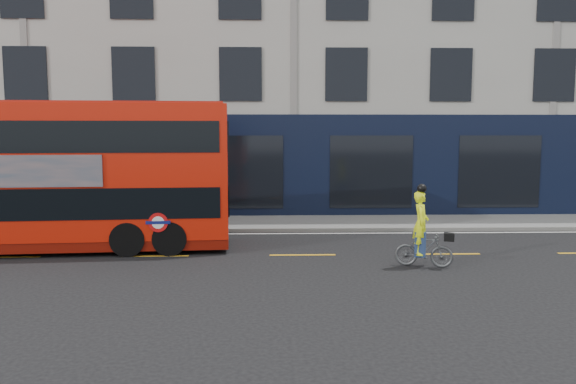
{
  "coord_description": "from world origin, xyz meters",
  "views": [
    {
      "loc": [
        -0.84,
        -13.54,
        3.39
      ],
      "look_at": [
        -0.38,
        2.22,
        1.66
      ],
      "focal_mm": 35.0,
      "sensor_mm": 36.0,
      "label": 1
    }
  ],
  "objects": [
    {
      "name": "lane_dashes",
      "position": [
        0.0,
        1.5,
        0.0
      ],
      "size": [
        58.0,
        0.12,
        0.01
      ],
      "primitive_type": null,
      "color": "gold",
      "rests_on": "ground"
    },
    {
      "name": "kerb",
      "position": [
        0.0,
        5.0,
        0.07
      ],
      "size": [
        60.0,
        0.12,
        0.13
      ],
      "primitive_type": "cube",
      "color": "slate",
      "rests_on": "ground"
    },
    {
      "name": "bus",
      "position": [
        -7.2,
        2.37,
        2.14
      ],
      "size": [
        10.49,
        3.09,
        4.17
      ],
      "rotation": [
        0.0,
        0.0,
        0.07
      ],
      "color": "red",
      "rests_on": "ground"
    },
    {
      "name": "building_terrace",
      "position": [
        0.0,
        12.94,
        7.49
      ],
      "size": [
        50.0,
        10.07,
        15.0
      ],
      "color": "#ACABA2",
      "rests_on": "ground"
    },
    {
      "name": "cyclist",
      "position": [
        2.92,
        0.11,
        0.72
      ],
      "size": [
        1.47,
        0.81,
        2.08
      ],
      "rotation": [
        0.0,
        0.0,
        -0.31
      ],
      "color": "#4B4E50",
      "rests_on": "ground"
    },
    {
      "name": "ground",
      "position": [
        0.0,
        0.0,
        0.0
      ],
      "size": [
        120.0,
        120.0,
        0.0
      ],
      "primitive_type": "plane",
      "color": "black",
      "rests_on": "ground"
    },
    {
      "name": "pavement",
      "position": [
        0.0,
        6.5,
        0.06
      ],
      "size": [
        60.0,
        3.0,
        0.12
      ],
      "primitive_type": "cube",
      "color": "gray",
      "rests_on": "ground"
    },
    {
      "name": "road_edge_line",
      "position": [
        0.0,
        4.7,
        0.0
      ],
      "size": [
        58.0,
        0.1,
        0.01
      ],
      "primitive_type": "cube",
      "color": "silver",
      "rests_on": "ground"
    }
  ]
}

